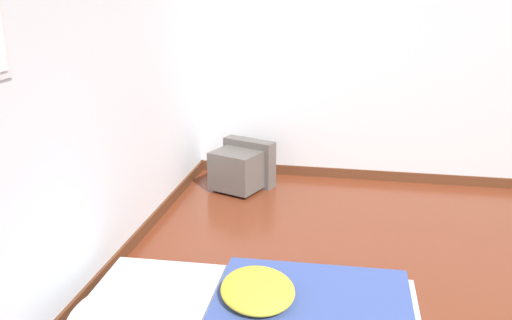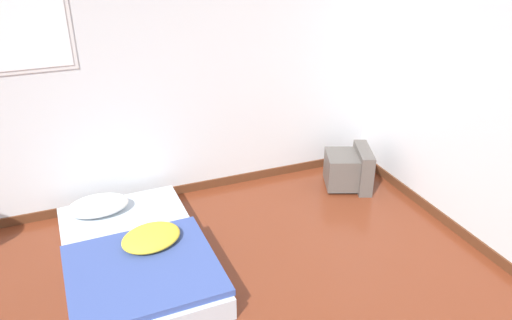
{
  "view_description": "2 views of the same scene",
  "coord_description": "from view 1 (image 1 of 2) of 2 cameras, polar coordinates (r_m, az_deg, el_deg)",
  "views": [
    {
      "loc": [
        -2.43,
        1.04,
        1.78
      ],
      "look_at": [
        1.01,
        1.69,
        0.66
      ],
      "focal_mm": 40.0,
      "sensor_mm": 36.0,
      "label": 1
    },
    {
      "loc": [
        -0.34,
        -1.77,
        2.53
      ],
      "look_at": [
        1.03,
        1.67,
        0.69
      ],
      "focal_mm": 35.0,
      "sensor_mm": 36.0,
      "label": 2
    }
  ],
  "objects": [
    {
      "name": "wall_back",
      "position": [
        2.91,
        -21.52,
        6.93
      ],
      "size": [
        7.71,
        0.08,
        2.6
      ],
      "color": "silver",
      "rests_on": "ground_plane"
    },
    {
      "name": "wall_right",
      "position": [
        5.24,
        22.54,
        11.03
      ],
      "size": [
        0.08,
        7.49,
        2.6
      ],
      "color": "silver",
      "rests_on": "ground_plane"
    },
    {
      "name": "crt_tv",
      "position": [
        5.0,
        -1.46,
        -0.7
      ],
      "size": [
        0.56,
        0.56,
        0.42
      ],
      "color": "#56514C",
      "rests_on": "ground_plane"
    }
  ]
}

